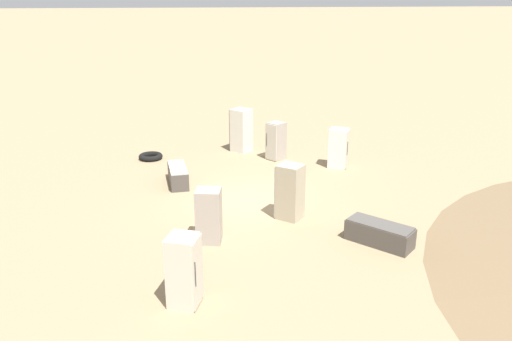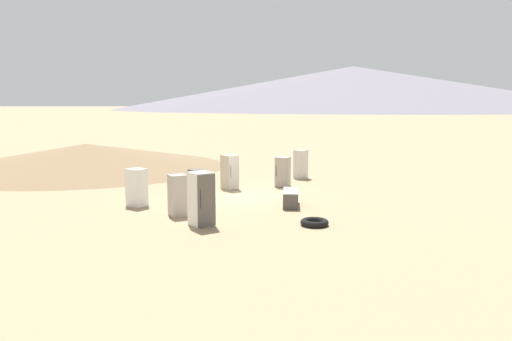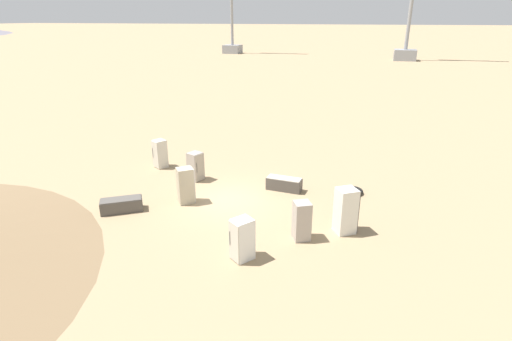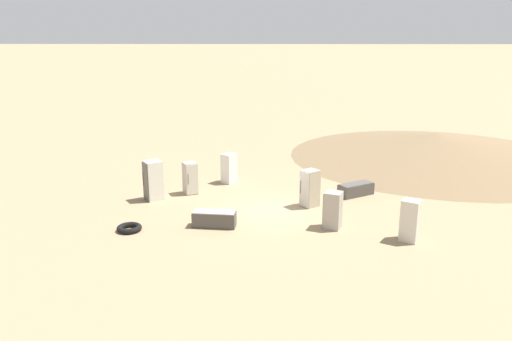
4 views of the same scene
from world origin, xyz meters
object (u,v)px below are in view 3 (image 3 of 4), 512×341
discarded_fridge_3 (160,154)px  power_pylon_1 (412,1)px  discarded_fridge_1 (122,205)px  discarded_fridge_4 (242,239)px  discarded_fridge_5 (302,221)px  discarded_fridge_6 (196,166)px  discarded_fridge_0 (346,211)px  discarded_fridge_7 (186,185)px  power_pylon_2 (232,8)px  scrap_tire (353,191)px  discarded_fridge_2 (284,184)px

discarded_fridge_3 → power_pylon_1: bearing=-73.0°
power_pylon_1 → discarded_fridge_1: bearing=-101.5°
discarded_fridge_4 → discarded_fridge_5: 2.62m
discarded_fridge_5 → discarded_fridge_6: discarded_fridge_5 is taller
power_pylon_1 → discarded_fridge_0: bearing=-94.2°
discarded_fridge_3 → discarded_fridge_7: size_ratio=0.95×
power_pylon_2 → scrap_tire: (33.15, -74.63, -9.81)m
discarded_fridge_2 → discarded_fridge_6: size_ratio=1.18×
discarded_fridge_1 → discarded_fridge_5: 8.03m
discarded_fridge_0 → discarded_fridge_5: bearing=-91.0°
discarded_fridge_6 → discarded_fridge_2: bearing=111.7°
discarded_fridge_4 → scrap_tire: discarded_fridge_4 is taller
power_pylon_2 → scrap_tire: 82.25m
discarded_fridge_6 → discarded_fridge_5: bearing=77.3°
power_pylon_2 → discarded_fridge_0: (33.08, -78.53, -9.00)m
power_pylon_1 → discarded_fridge_6: 71.34m
discarded_fridge_0 → discarded_fridge_2: size_ratio=1.05×
discarded_fridge_2 → discarded_fridge_0: bearing=48.8°
discarded_fridge_2 → discarded_fridge_5: discarded_fridge_5 is taller
discarded_fridge_5 → discarded_fridge_7: (-5.68, 1.69, 0.07)m
power_pylon_2 → discarded_fridge_7: size_ratio=18.99×
power_pylon_1 → discarded_fridge_2: (-8.62, -69.33, -10.51)m
discarded_fridge_6 → discarded_fridge_7: discarded_fridge_7 is taller
scrap_tire → power_pylon_2: bearing=114.0°
discarded_fridge_2 → discarded_fridge_5: bearing=25.7°
discarded_fridge_1 → discarded_fridge_4: (6.28, -1.99, 0.48)m
discarded_fridge_1 → discarded_fridge_7: discarded_fridge_7 is taller
discarded_fridge_2 → discarded_fridge_6: discarded_fridge_6 is taller
scrap_tire → discarded_fridge_6: bearing=-175.8°
power_pylon_1 → discarded_fridge_7: size_ratio=20.72×
discarded_fridge_0 → discarded_fridge_7: 7.28m
discarded_fridge_1 → discarded_fridge_6: discarded_fridge_6 is taller
power_pylon_2 → discarded_fridge_7: (25.83, -77.85, -9.08)m
discarded_fridge_0 → discarded_fridge_7: size_ratio=1.10×
discarded_fridge_1 → discarded_fridge_6: bearing=126.5°
discarded_fridge_3 → discarded_fridge_0: bearing=-172.5°
discarded_fridge_0 → discarded_fridge_5: size_ratio=1.20×
power_pylon_1 → discarded_fridge_0: size_ratio=18.75×
power_pylon_1 → discarded_fridge_5: (-6.95, -73.68, -10.06)m
discarded_fridge_2 → power_pylon_2: bearing=-153.7°
power_pylon_2 → discarded_fridge_5: (31.51, -79.55, -9.15)m
discarded_fridge_4 → discarded_fridge_6: (-4.67, 6.28, -0.02)m
discarded_fridge_5 → discarded_fridge_6: bearing=117.9°
discarded_fridge_3 → power_pylon_2: bearing=-42.9°
power_pylon_2 → power_pylon_1: bearing=-8.7°
discarded_fridge_2 → scrap_tire: (3.31, 0.57, -0.21)m
power_pylon_1 → discarded_fridge_4: bearing=-96.5°
discarded_fridge_2 → discarded_fridge_3: size_ratio=1.11×
power_pylon_2 → discarded_fridge_2: power_pylon_2 is taller
scrap_tire → discarded_fridge_2: bearing=-170.3°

